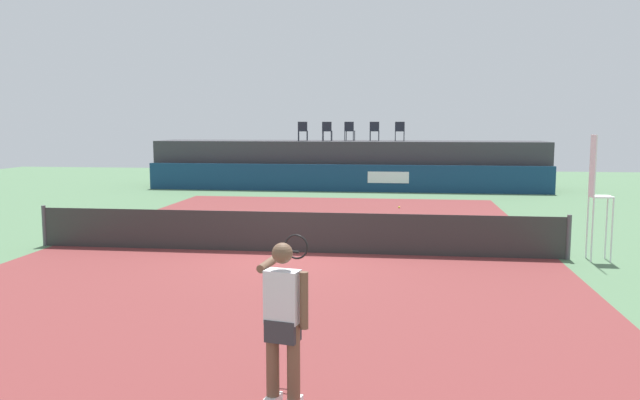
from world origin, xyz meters
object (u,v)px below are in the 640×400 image
(spectator_chair_right, at_px, (374,130))
(net_post_far, at_px, (569,237))
(spectator_chair_far_left, at_px, (303,130))
(spectator_chair_center, at_px, (350,130))
(net_post_near, at_px, (44,226))
(spectator_chair_left, at_px, (327,130))
(tennis_ball, at_px, (399,207))
(spectator_chair_far_right, at_px, (400,130))
(umpire_chair, at_px, (596,189))
(tennis_player, at_px, (283,318))

(spectator_chair_right, relative_size, net_post_far, 0.89)
(spectator_chair_far_left, distance_m, net_post_far, 17.24)
(spectator_chair_far_left, bearing_deg, spectator_chair_center, 12.42)
(spectator_chair_center, relative_size, spectator_chair_right, 1.00)
(spectator_chair_far_left, bearing_deg, spectator_chair_right, 9.73)
(spectator_chair_far_left, xyz_separation_m, net_post_near, (-4.09, -14.94, -2.19))
(spectator_chair_left, distance_m, tennis_ball, 8.15)
(spectator_chair_right, relative_size, spectator_chair_far_right, 1.00)
(spectator_chair_left, xyz_separation_m, net_post_near, (-5.23, -15.04, -2.19))
(spectator_chair_far_left, bearing_deg, net_post_far, -60.93)
(spectator_chair_right, xyz_separation_m, umpire_chair, (5.52, -15.51, -1.11))
(spectator_chair_right, distance_m, net_post_far, 16.44)
(umpire_chair, xyz_separation_m, tennis_ball, (-4.29, 8.14, -1.55))
(net_post_near, bearing_deg, spectator_chair_left, 70.84)
(spectator_chair_left, relative_size, spectator_chair_center, 1.00)
(spectator_chair_center, relative_size, spectator_chair_far_right, 1.00)
(spectator_chair_center, distance_m, net_post_near, 16.78)
(net_post_far, bearing_deg, spectator_chair_far_right, 103.93)
(spectator_chair_far_left, distance_m, umpire_chair, 17.39)
(spectator_chair_left, bearing_deg, spectator_chair_far_left, -175.06)
(spectator_chair_far_right, bearing_deg, net_post_near, -119.18)
(spectator_chair_right, height_order, net_post_near, spectator_chair_right)
(spectator_chair_far_left, relative_size, net_post_far, 0.89)
(spectator_chair_far_right, distance_m, umpire_chair, 16.02)
(tennis_player, bearing_deg, net_post_near, 133.14)
(spectator_chair_right, distance_m, umpire_chair, 16.50)
(spectator_chair_left, xyz_separation_m, spectator_chair_right, (2.18, 0.47, 0.00))
(spectator_chair_center, relative_size, tennis_player, 0.50)
(net_post_near, bearing_deg, spectator_chair_right, 64.47)
(spectator_chair_far_left, height_order, spectator_chair_right, same)
(net_post_far, bearing_deg, spectator_chair_center, 111.77)
(spectator_chair_far_left, bearing_deg, umpire_chair, -59.40)
(spectator_chair_center, height_order, tennis_player, spectator_chair_center)
(net_post_far, bearing_deg, spectator_chair_right, 107.83)
(spectator_chair_center, bearing_deg, net_post_far, -68.23)
(tennis_player, bearing_deg, spectator_chair_center, 93.08)
(tennis_player, distance_m, tennis_ball, 16.21)
(net_post_far, distance_m, tennis_ball, 8.98)
(spectator_chair_far_left, xyz_separation_m, net_post_far, (8.31, -14.94, -2.19))
(spectator_chair_left, bearing_deg, net_post_far, -64.50)
(spectator_chair_far_left, distance_m, spectator_chair_left, 1.14)
(spectator_chair_center, distance_m, tennis_ball, 8.11)
(spectator_chair_center, distance_m, spectator_chair_far_right, 2.34)
(spectator_chair_right, xyz_separation_m, spectator_chair_far_right, (1.18, -0.13, 0.00))
(tennis_player, bearing_deg, spectator_chair_left, 95.64)
(spectator_chair_left, distance_m, spectator_chair_right, 2.23)
(net_post_near, bearing_deg, spectator_chair_far_right, 60.82)
(tennis_ball, bearing_deg, spectator_chair_right, 99.46)
(spectator_chair_far_left, distance_m, net_post_near, 15.65)
(spectator_chair_left, distance_m, net_post_far, 16.81)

